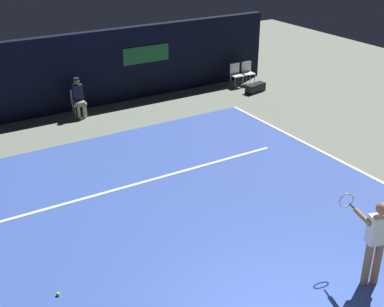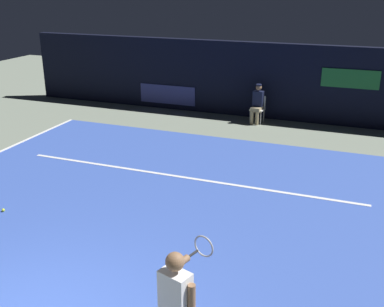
{
  "view_description": "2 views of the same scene",
  "coord_description": "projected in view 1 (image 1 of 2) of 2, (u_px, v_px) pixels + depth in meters",
  "views": [
    {
      "loc": [
        -4.49,
        -4.52,
        6.24
      ],
      "look_at": [
        1.16,
        4.81,
        1.04
      ],
      "focal_mm": 47.66,
      "sensor_mm": 36.0,
      "label": 1
    },
    {
      "loc": [
        3.92,
        -3.84,
        4.53
      ],
      "look_at": [
        0.41,
        5.36,
        0.86
      ],
      "focal_mm": 43.31,
      "sensor_mm": 36.0,
      "label": 2
    }
  ],
  "objects": [
    {
      "name": "back_wall",
      "position": [
        52.0,
        76.0,
        16.88
      ],
      "size": [
        17.1,
        0.33,
        2.6
      ],
      "color": "black",
      "rests_on": "ground"
    },
    {
      "name": "courtside_chair_far",
      "position": [
        248.0,
        72.0,
        20.13
      ],
      "size": [
        0.49,
        0.47,
        0.88
      ],
      "color": "white",
      "rests_on": "ground"
    },
    {
      "name": "tennis_ball",
      "position": [
        58.0,
        294.0,
        9.1
      ],
      "size": [
        0.07,
        0.07,
        0.07
      ],
      "primitive_type": "sphere",
      "color": "#CCE033",
      "rests_on": "court_surface"
    },
    {
      "name": "courtside_chair_near",
      "position": [
        236.0,
        74.0,
        19.87
      ],
      "size": [
        0.46,
        0.44,
        0.88
      ],
      "color": "white",
      "rests_on": "ground"
    },
    {
      "name": "equipment_bag",
      "position": [
        255.0,
        88.0,
        19.35
      ],
      "size": [
        0.89,
        0.48,
        0.32
      ],
      "primitive_type": "cube",
      "rotation": [
        0.0,
        0.0,
        0.2
      ],
      "color": "black",
      "rests_on": "ground"
    },
    {
      "name": "line_sideline_left",
      "position": [
        342.0,
        162.0,
        13.99
      ],
      "size": [
        0.1,
        10.13,
        0.01
      ],
      "primitive_type": "cube",
      "color": "white",
      "rests_on": "court_surface"
    },
    {
      "name": "court_surface",
      "position": [
        165.0,
        219.0,
        11.41
      ],
      "size": [
        11.14,
        10.13,
        0.01
      ],
      "primitive_type": "cube",
      "color": "#3856B2",
      "rests_on": "ground"
    },
    {
      "name": "tennis_player",
      "position": [
        375.0,
        238.0,
        9.03
      ],
      "size": [
        0.5,
        1.04,
        1.73
      ],
      "color": "#8C6647",
      "rests_on": "ground"
    },
    {
      "name": "ground_plane",
      "position": [
        165.0,
        219.0,
        11.41
      ],
      "size": [
        33.9,
        33.9,
        0.0
      ],
      "primitive_type": "plane",
      "color": "gray"
    },
    {
      "name": "line_service",
      "position": [
        131.0,
        185.0,
        12.77
      ],
      "size": [
        8.69,
        0.1,
        0.01
      ],
      "primitive_type": "cube",
      "color": "white",
      "rests_on": "court_surface"
    },
    {
      "name": "line_judge_on_chair",
      "position": [
        78.0,
        97.0,
        16.82
      ],
      "size": [
        0.48,
        0.56,
        1.32
      ],
      "color": "white",
      "rests_on": "ground"
    }
  ]
}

